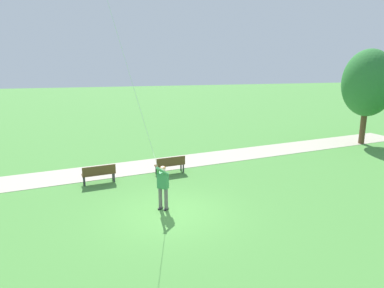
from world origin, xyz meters
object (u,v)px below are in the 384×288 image
at_px(person_kite_flyer, 163,184).
at_px(park_bench_far_walkway, 170,164).
at_px(park_bench_near_walkway, 99,173).
at_px(tree_treeline_right, 368,83).

distance_m(person_kite_flyer, park_bench_far_walkway, 4.36).
relative_size(person_kite_flyer, park_bench_near_walkway, 1.17).
bearing_deg(park_bench_near_walkway, person_kite_flyer, 34.33).
xyz_separation_m(park_bench_near_walkway, tree_treeline_right, (-3.98, 17.07, 3.52)).
height_order(park_bench_near_walkway, park_bench_far_walkway, same).
bearing_deg(person_kite_flyer, park_bench_near_walkway, -145.67).
height_order(park_bench_near_walkway, tree_treeline_right, tree_treeline_right).
relative_size(park_bench_near_walkway, park_bench_far_walkway, 1.00).
relative_size(park_bench_near_walkway, tree_treeline_right, 0.25).
xyz_separation_m(park_bench_far_walkway, tree_treeline_right, (-3.32, 13.64, 3.52)).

